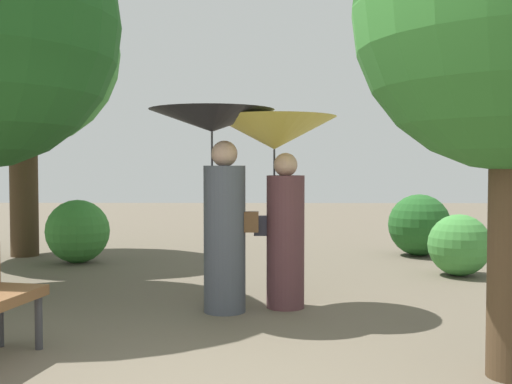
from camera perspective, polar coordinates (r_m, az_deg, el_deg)
The scene contains 6 objects.
person_left at distance 6.00m, azimuth -3.59°, elevation 1.96°, with size 1.23×1.23×1.98m.
person_right at distance 6.17m, azimuth 2.02°, elevation 2.67°, with size 1.25×1.25×1.93m.
tree_near_left at distance 10.62m, azimuth -21.02°, elevation 13.65°, with size 3.05×3.05×5.36m.
bush_path_left at distance 9.47m, azimuth -16.29°, elevation -3.53°, with size 0.94×0.94×0.94m, color #387F33.
bush_path_right at distance 10.15m, azimuth 14.98°, elevation -2.99°, with size 0.99×0.99×0.99m, color #235B23.
bush_behind_bench at distance 8.45m, azimuth 18.41°, elevation -4.71°, with size 0.81×0.81×0.81m, color #428C3D.
Camera 1 is at (0.08, -3.86, 1.43)m, focal length 42.93 mm.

